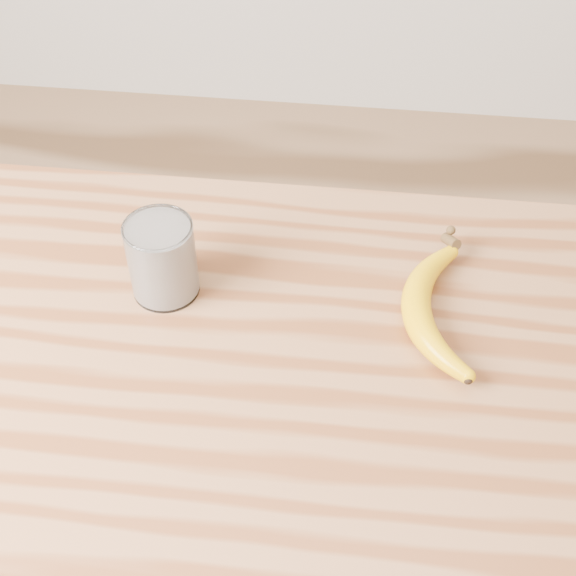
# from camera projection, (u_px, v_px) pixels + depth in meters

# --- Properties ---
(room) EXTENTS (4.04, 4.04, 2.70)m
(room) POSITION_uv_depth(u_px,v_px,m) (234.00, 60.00, 0.66)
(room) COLOR #8F6D4B
(room) RESTS_ON ground
(table) EXTENTS (1.20, 0.80, 0.90)m
(table) POSITION_uv_depth(u_px,v_px,m) (255.00, 446.00, 1.08)
(table) COLOR #92623B
(table) RESTS_ON ground
(smoothie_glass) EXTENTS (0.09, 0.09, 0.12)m
(smoothie_glass) POSITION_uv_depth(u_px,v_px,m) (162.00, 259.00, 1.06)
(smoothie_glass) COLOR white
(smoothie_glass) RESTS_ON table
(banana) EXTENTS (0.14, 0.33, 0.04)m
(banana) POSITION_uv_depth(u_px,v_px,m) (415.00, 308.00, 1.05)
(banana) COLOR #E7AA04
(banana) RESTS_ON table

